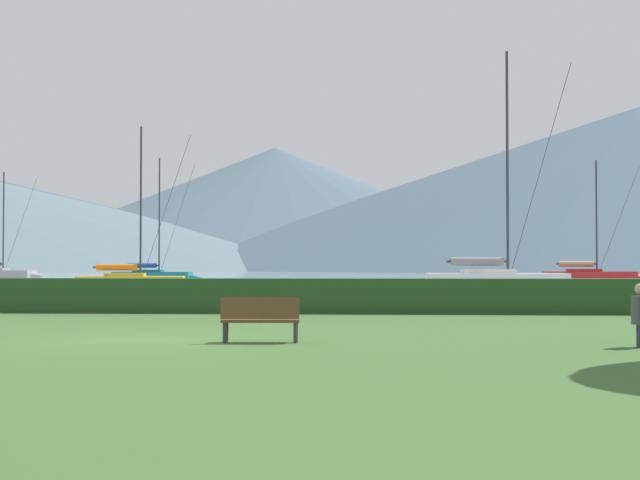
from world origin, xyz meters
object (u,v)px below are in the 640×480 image
at_px(sailboat_slip_1, 133,282).
at_px(sailboat_slip_4, 591,277).
at_px(sailboat_slip_3, 498,281).
at_px(sailboat_slip_5, 154,276).
at_px(park_bench_near_path, 260,317).

relative_size(sailboat_slip_1, sailboat_slip_4, 0.99).
relative_size(sailboat_slip_1, sailboat_slip_3, 0.73).
relative_size(sailboat_slip_5, park_bench_near_path, 6.50).
bearing_deg(sailboat_slip_5, sailboat_slip_3, -47.20).
distance_m(sailboat_slip_4, sailboat_slip_5, 35.53).
height_order(sailboat_slip_5, park_bench_near_path, sailboat_slip_5).
bearing_deg(park_bench_near_path, sailboat_slip_5, 103.66).
bearing_deg(park_bench_near_path, sailboat_slip_4, 67.86).
distance_m(sailboat_slip_4, park_bench_near_path, 56.27).
distance_m(sailboat_slip_1, sailboat_slip_4, 36.60).
xyz_separation_m(sailboat_slip_3, sailboat_slip_5, (-25.26, 26.29, -0.10)).
relative_size(sailboat_slip_3, park_bench_near_path, 8.01).
distance_m(sailboat_slip_1, park_bench_near_path, 34.94).
bearing_deg(sailboat_slip_3, park_bench_near_path, -109.21).
xyz_separation_m(sailboat_slip_1, sailboat_slip_4, (30.63, 20.04, 0.07)).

